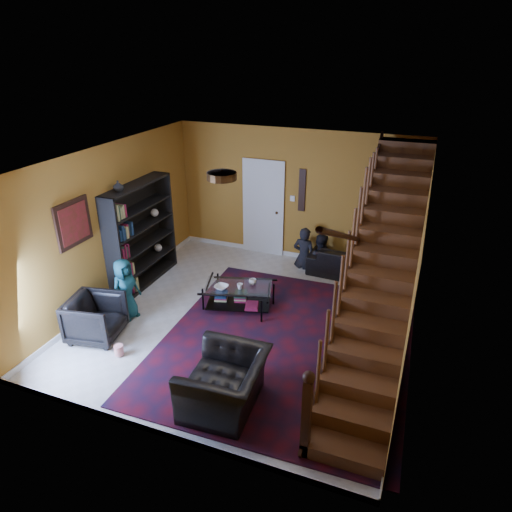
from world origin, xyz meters
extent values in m
plane|color=beige|center=(0.00, 0.00, 0.00)|extent=(5.50, 5.50, 0.00)
plane|color=#A16C23|center=(0.00, 2.75, 1.40)|extent=(5.20, 0.00, 5.20)
plane|color=#A16C23|center=(0.00, -2.75, 1.40)|extent=(5.20, 0.00, 5.20)
plane|color=#A16C23|center=(-2.60, 0.00, 1.40)|extent=(0.00, 5.50, 5.50)
plane|color=#A16C23|center=(2.60, 0.00, 1.40)|extent=(0.00, 5.50, 5.50)
plane|color=white|center=(0.00, 0.00, 2.80)|extent=(5.50, 5.50, 0.00)
cube|color=silver|center=(0.00, 2.74, 0.05)|extent=(5.20, 0.02, 0.10)
cube|color=silver|center=(-2.59, 0.00, 0.05)|extent=(0.02, 5.50, 0.10)
cube|color=#A16C23|center=(2.12, 0.00, 1.32)|extent=(0.95, 4.92, 2.83)
cube|color=black|center=(1.67, 0.00, 1.40)|extent=(0.04, 5.02, 3.02)
cylinder|color=black|center=(1.70, 0.00, 1.85)|extent=(0.07, 4.20, 2.44)
cube|color=black|center=(1.70, -2.40, 0.55)|extent=(0.10, 0.10, 1.10)
cube|color=black|center=(-2.41, 0.60, 1.00)|extent=(0.35, 1.80, 2.00)
cube|color=black|center=(-2.41, 0.60, 0.40)|extent=(0.35, 1.72, 0.03)
cube|color=black|center=(-2.41, 0.60, 1.16)|extent=(0.35, 1.72, 0.03)
cube|color=silver|center=(-0.70, 2.73, 1.02)|extent=(0.82, 0.05, 2.05)
cube|color=maroon|center=(-2.57, -0.90, 1.75)|extent=(0.04, 0.74, 0.74)
cube|color=black|center=(0.15, 2.73, 1.55)|extent=(0.14, 0.03, 0.90)
cylinder|color=#3F2814|center=(0.00, -0.80, 2.74)|extent=(0.40, 0.40, 0.10)
cube|color=#4E0E1A|center=(0.84, -0.41, 0.01)|extent=(3.88, 4.41, 0.02)
imported|color=black|center=(1.50, 2.30, 0.29)|extent=(2.02, 0.89, 0.58)
imported|color=black|center=(-2.05, -1.33, 0.36)|extent=(0.93, 0.91, 0.72)
imported|color=black|center=(0.52, -1.99, 0.37)|extent=(1.04, 1.18, 0.73)
imported|color=black|center=(0.36, 2.35, 0.22)|extent=(0.53, 0.38, 1.33)
imported|color=black|center=(0.69, 2.35, 0.17)|extent=(0.64, 0.52, 1.24)
imported|color=#175158|center=(-1.95, -0.65, 0.55)|extent=(0.46, 0.60, 1.10)
cube|color=black|center=(-0.83, 0.01, 0.22)|extent=(0.04, 0.04, 0.44)
cube|color=black|center=(0.27, 0.01, 0.22)|extent=(0.04, 0.04, 0.44)
cube|color=black|center=(-0.83, 0.63, 0.22)|extent=(0.04, 0.04, 0.44)
cube|color=black|center=(0.27, 0.63, 0.22)|extent=(0.04, 0.04, 0.44)
cube|color=black|center=(-0.28, 0.32, 0.12)|extent=(1.23, 0.90, 0.02)
cube|color=silver|center=(-0.28, 0.32, 0.44)|extent=(1.31, 0.98, 0.02)
imported|color=#999999|center=(-0.06, 0.46, 0.50)|extent=(0.15, 0.15, 0.11)
imported|color=#999999|center=(-0.21, 0.23, 0.49)|extent=(0.14, 0.14, 0.10)
imported|color=#999999|center=(-0.52, 0.13, 0.47)|extent=(0.26, 0.26, 0.06)
imported|color=#999999|center=(-2.41, 0.10, 2.10)|extent=(0.18, 0.18, 0.19)
cylinder|color=red|center=(-1.44, -1.61, 0.10)|extent=(0.17, 0.17, 0.16)
camera|label=1|loc=(2.54, -6.14, 4.35)|focal=32.00mm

